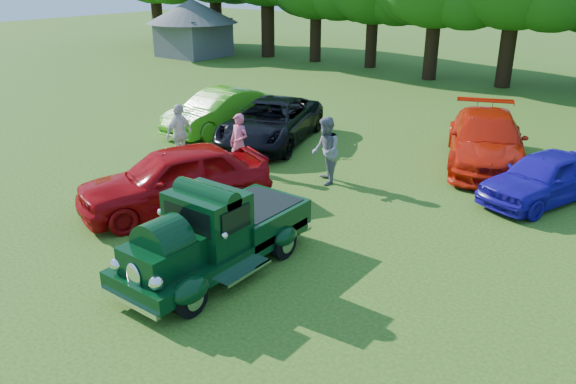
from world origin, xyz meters
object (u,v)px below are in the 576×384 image
Objects in this scene: spectator_grey at (326,151)px; back_car_black at (271,122)px; spectator_white at (179,134)px; back_car_blue at (544,177)px; hero_pickup at (216,235)px; gazebo at (193,21)px; spectator_pink at (239,143)px; back_car_lime at (219,111)px; red_convertible at (175,179)px; back_car_orange at (486,140)px.

back_car_black is at bearing -161.20° from spectator_grey.
spectator_white is at bearing -122.06° from back_car_black.
back_car_blue is 2.07× the size of spectator_white.
gazebo is (-22.64, 21.20, 1.62)m from hero_pickup.
back_car_black is 3.09× the size of spectator_pink.
back_car_lime is 2.44× the size of spectator_white.
back_car_blue is 30.15m from gazebo.
spectator_grey is (2.04, 3.96, 0.14)m from red_convertible.
hero_pickup is 1.14× the size of back_car_blue.
back_car_orange is 2.90× the size of spectator_white.
red_convertible is at bearing -68.48° from spectator_grey.
hero_pickup is at bearing -123.55° from back_car_orange.
spectator_grey is at bearing -18.47° from back_car_lime.
back_car_blue is at bearing 61.08° from hero_pickup.
back_car_orange reaches higher than back_car_lime.
spectator_grey is (3.81, -2.19, 0.21)m from back_car_black.
spectator_white is (-2.00, -0.61, 0.07)m from spectator_pink.
spectator_pink is at bearing -116.12° from spectator_grey.
red_convertible is 6.41m from back_car_black.
back_car_black is at bearing 129.26° from red_convertible.
hero_pickup is 0.97× the size of back_car_lime.
back_car_orange is 2.86× the size of spectator_grey.
red_convertible reaches higher than back_car_blue.
spectator_white reaches higher than back_car_lime.
back_car_black is 4.40m from spectator_grey.
back_car_black is at bearing -19.45° from spectator_white.
gazebo reaches higher than back_car_orange.
gazebo reaches higher than red_convertible.
back_car_black reaches higher than back_car_blue.
red_convertible is 3.30m from spectator_pink.
gazebo is at bearing 136.88° from hero_pickup.
spectator_pink is 2.79m from spectator_grey.
back_car_blue is at bearing -75.27° from spectator_white.
hero_pickup is at bearing -30.86° from spectator_grey.
hero_pickup is 2.54× the size of spectator_pink.
spectator_pink is 0.92× the size of spectator_grey.
spectator_pink is 25.03m from gazebo.
back_car_black is at bearing 176.44° from back_car_orange.
back_car_blue is 2.23× the size of spectator_pink.
spectator_grey is at bearing -135.77° from back_car_blue.
hero_pickup is 31.06m from gazebo.
back_car_lime is at bearing 148.20° from red_convertible.
back_car_blue is at bearing -26.00° from gazebo.
spectator_grey is (-5.45, -2.39, 0.30)m from back_car_blue.
spectator_white reaches higher than back_car_blue.
hero_pickup is 0.93× the size of red_convertible.
back_car_orange is at bearing -59.00° from spectator_white.
spectator_pink is at bearing -87.16° from back_car_black.
hero_pickup is at bearing -5.01° from red_convertible.
back_car_lime is 0.74× the size of gazebo.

